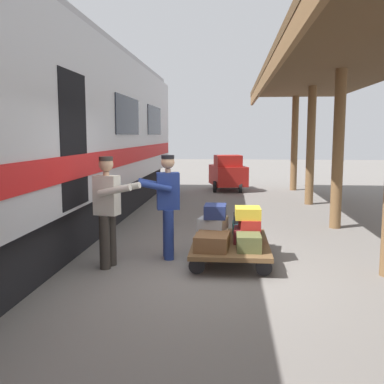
# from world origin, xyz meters

# --- Properties ---
(ground_plane) EXTENTS (60.00, 60.00, 0.00)m
(ground_plane) POSITION_xyz_m (0.00, 0.00, 0.00)
(ground_plane) COLOR slate
(luggage_cart) EXTENTS (1.22, 1.95, 0.31)m
(luggage_cart) POSITION_xyz_m (-0.30, -0.61, 0.26)
(luggage_cart) COLOR brown
(luggage_cart) RESTS_ON ground_plane
(suitcase_teal_softside) EXTENTS (0.48, 0.46, 0.20)m
(suitcase_teal_softside) POSITION_xyz_m (-0.58, -1.15, 0.41)
(suitcase_teal_softside) COLOR #1E666B
(suitcase_teal_softside) RESTS_ON luggage_cart
(suitcase_olive_duffel) EXTENTS (0.37, 0.47, 0.24)m
(suitcase_olive_duffel) POSITION_xyz_m (-0.58, -0.08, 0.43)
(suitcase_olive_duffel) COLOR brown
(suitcase_olive_duffel) RESTS_ON luggage_cart
(suitcase_cream_canvas) EXTENTS (0.47, 0.58, 0.20)m
(suitcase_cream_canvas) POSITION_xyz_m (-0.03, -0.61, 0.41)
(suitcase_cream_canvas) COLOR beige
(suitcase_cream_canvas) RESTS_ON luggage_cart
(suitcase_brown_leather) EXTENTS (0.54, 0.63, 0.23)m
(suitcase_brown_leather) POSITION_xyz_m (-0.03, -0.08, 0.43)
(suitcase_brown_leather) COLOR brown
(suitcase_brown_leather) RESTS_ON luggage_cart
(suitcase_orange_carryall) EXTENTS (0.44, 0.48, 0.29)m
(suitcase_orange_carryall) POSITION_xyz_m (-0.03, -1.15, 0.46)
(suitcase_orange_carryall) COLOR #CC6B23
(suitcase_orange_carryall) RESTS_ON luggage_cart
(suitcase_maroon_trunk) EXTENTS (0.46, 0.51, 0.22)m
(suitcase_maroon_trunk) POSITION_xyz_m (-0.58, -0.61, 0.42)
(suitcase_maroon_trunk) COLOR maroon
(suitcase_maroon_trunk) RESTS_ON luggage_cart
(suitcase_gray_aluminum) EXTENTS (0.50, 0.53, 0.20)m
(suitcase_gray_aluminum) POSITION_xyz_m (-0.02, -0.59, 0.61)
(suitcase_gray_aluminum) COLOR #9EA0A5
(suitcase_gray_aluminum) RESTS_ON suitcase_cream_canvas
(suitcase_red_plastic) EXTENTS (0.34, 0.57, 0.17)m
(suitcase_red_plastic) POSITION_xyz_m (-0.60, -0.60, 0.62)
(suitcase_red_plastic) COLOR #AD231E
(suitcase_red_plastic) RESTS_ON suitcase_maroon_trunk
(suitcase_navy_fabric) EXTENTS (0.35, 0.45, 0.21)m
(suitcase_navy_fabric) POSITION_xyz_m (-0.06, -0.56, 0.81)
(suitcase_navy_fabric) COLOR navy
(suitcase_navy_fabric) RESTS_ON suitcase_gray_aluminum
(suitcase_yellow_case) EXTENTS (0.41, 0.45, 0.18)m
(suitcase_yellow_case) POSITION_xyz_m (-0.58, -0.58, 0.79)
(suitcase_yellow_case) COLOR gold
(suitcase_yellow_case) RESTS_ON suitcase_red_plastic
(suitcase_black_hardshell) EXTENTS (0.38, 0.43, 0.21)m
(suitcase_black_hardshell) POSITION_xyz_m (-0.54, -1.17, 0.62)
(suitcase_black_hardshell) COLOR black
(suitcase_black_hardshell) RESTS_ON suitcase_teal_softside
(porter_in_overalls) EXTENTS (0.72, 0.53, 1.70)m
(porter_in_overalls) POSITION_xyz_m (0.74, -0.64, 0.93)
(porter_in_overalls) COLOR navy
(porter_in_overalls) RESTS_ON ground_plane
(porter_by_door) EXTENTS (0.72, 0.53, 1.70)m
(porter_by_door) POSITION_xyz_m (1.55, -0.06, 0.93)
(porter_by_door) COLOR #332D28
(porter_by_door) RESTS_ON ground_plane
(baggage_tug) EXTENTS (1.47, 1.91, 1.30)m
(baggage_tug) POSITION_xyz_m (-0.19, -9.60, 0.63)
(baggage_tug) COLOR #B21E19
(baggage_tug) RESTS_ON ground_plane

